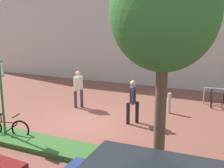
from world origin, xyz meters
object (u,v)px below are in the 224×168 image
Objects in this scene: parking_sign_post at (1,89)px; bollard_steel at (169,103)px; person_suited_dark at (133,99)px; person_casual_tan at (78,87)px; bike_at_sign at (7,128)px; tree_sidewalk at (164,13)px.

parking_sign_post is 6.81m from bollard_steel.
parking_sign_post is 4.72m from person_suited_dark.
bollard_steel is at bearing 48.10° from parking_sign_post.
bollard_steel is at bearing 61.25° from person_suited_dark.
person_casual_tan is at bearing 83.66° from parking_sign_post.
person_casual_tan reaches higher than bike_at_sign.
person_casual_tan is (0.43, 3.99, 0.63)m from bike_at_sign.
person_suited_dark is 1.00× the size of person_casual_tan.
bollard_steel is at bearing 47.86° from bike_at_sign.
person_casual_tan is (0.45, 4.05, -0.74)m from parking_sign_post.
parking_sign_post is (-5.37, 0.12, -2.33)m from tree_sidewalk.
tree_sidewalk reaches higher than person_suited_dark.
bike_at_sign is at bearing -96.14° from person_casual_tan.
parking_sign_post is at bearing -131.90° from bollard_steel.
tree_sidewalk is 6.09× the size of bollard_steel.
bike_at_sign is at bearing 177.98° from tree_sidewalk.
person_suited_dark is at bearing 41.80° from bike_at_sign.
tree_sidewalk is 3.19× the size of person_casual_tan.
person_casual_tan reaches higher than bollard_steel.
person_suited_dark is at bearing -16.98° from person_casual_tan.
bike_at_sign is 1.84× the size of bollard_steel.
person_casual_tan is at bearing 163.02° from person_suited_dark.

